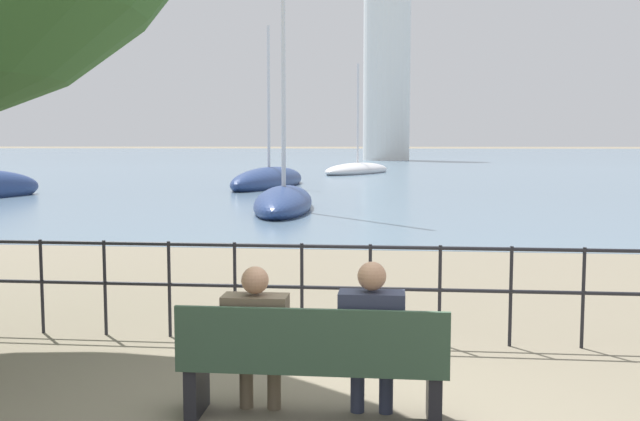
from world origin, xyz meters
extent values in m
plane|color=#7A705B|center=(0.00, 0.00, 0.00)|extent=(1000.00, 1000.00, 0.00)
cube|color=slate|center=(0.00, 158.71, 0.00)|extent=(600.00, 300.00, 0.01)
cube|color=#334C38|center=(0.00, 0.00, 0.42)|extent=(2.03, 0.45, 0.05)
cube|color=#334C38|center=(0.00, -0.21, 0.68)|extent=(2.03, 0.04, 0.45)
cube|color=black|center=(-0.92, 0.00, 0.20)|extent=(0.10, 0.41, 0.40)
cube|color=black|center=(0.92, 0.00, 0.20)|extent=(0.10, 0.41, 0.40)
cylinder|color=brown|center=(-0.56, 0.16, 0.23)|extent=(0.11, 0.11, 0.45)
cylinder|color=brown|center=(-0.33, 0.16, 0.23)|extent=(0.11, 0.11, 0.45)
cube|color=brown|center=(-0.44, 0.07, 0.50)|extent=(0.42, 0.26, 0.14)
cube|color=brown|center=(-0.44, -0.02, 0.70)|extent=(0.50, 0.24, 0.50)
sphere|color=#A87A5B|center=(-0.44, -0.02, 1.07)|extent=(0.21, 0.21, 0.21)
cylinder|color=#2D3347|center=(0.33, 0.16, 0.23)|extent=(0.11, 0.11, 0.45)
cylinder|color=#2D3347|center=(0.56, 0.16, 0.23)|extent=(0.11, 0.11, 0.45)
cube|color=#2D3347|center=(0.44, 0.07, 0.50)|extent=(0.42, 0.26, 0.14)
cube|color=#2D3347|center=(0.44, -0.02, 0.72)|extent=(0.50, 0.24, 0.55)
sphere|color=#A87A5B|center=(0.44, -0.02, 1.12)|extent=(0.22, 0.22, 0.22)
cylinder|color=black|center=(-3.27, 2.14, 0.53)|extent=(0.04, 0.04, 1.05)
cylinder|color=black|center=(-2.54, 2.14, 0.53)|extent=(0.04, 0.04, 1.05)
cylinder|color=black|center=(-1.82, 2.14, 0.53)|extent=(0.04, 0.04, 1.05)
cylinder|color=black|center=(-1.09, 2.14, 0.53)|extent=(0.04, 0.04, 1.05)
cylinder|color=black|center=(-0.36, 2.14, 0.53)|extent=(0.04, 0.04, 1.05)
cylinder|color=black|center=(0.36, 2.14, 0.53)|extent=(0.04, 0.04, 1.05)
cylinder|color=black|center=(1.09, 2.14, 0.53)|extent=(0.04, 0.04, 1.05)
cylinder|color=black|center=(1.82, 2.14, 0.53)|extent=(0.04, 0.04, 1.05)
cylinder|color=black|center=(2.54, 2.14, 0.53)|extent=(0.04, 0.04, 1.05)
cylinder|color=black|center=(0.00, 2.14, 1.02)|extent=(12.36, 0.04, 0.04)
cylinder|color=black|center=(0.00, 2.14, 0.58)|extent=(12.36, 0.04, 0.04)
ellipsoid|color=navy|center=(-5.44, 29.00, 0.28)|extent=(3.33, 9.19, 1.39)
cylinder|color=silver|center=(-5.44, 29.00, 4.22)|extent=(0.14, 0.14, 7.05)
ellipsoid|color=navy|center=(-2.87, 17.13, 0.21)|extent=(2.33, 7.37, 1.07)
cylinder|color=silver|center=(-2.87, 17.13, 6.31)|extent=(0.14, 0.14, 11.56)
ellipsoid|color=silver|center=(-1.92, 45.09, 0.22)|extent=(5.67, 9.12, 1.09)
cylinder|color=silver|center=(-1.92, 45.09, 4.10)|extent=(0.14, 0.14, 7.11)
cylinder|color=white|center=(-0.36, 86.96, 11.50)|extent=(5.95, 5.95, 22.99)
camera|label=1|loc=(0.60, -5.28, 2.10)|focal=40.00mm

